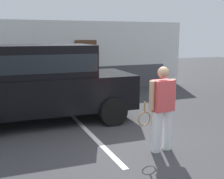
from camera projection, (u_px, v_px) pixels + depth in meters
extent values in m
plane|color=#38383A|center=(140.00, 150.00, 5.93)|extent=(40.00, 40.00, 0.00)
cube|color=silver|center=(88.00, 131.00, 7.06)|extent=(0.12, 4.40, 0.01)
cube|color=white|center=(63.00, 57.00, 11.79)|extent=(10.88, 0.30, 2.87)
cube|color=#4C4C51|center=(65.00, 80.00, 11.78)|extent=(9.14, 0.10, 1.00)
cube|color=brown|center=(86.00, 66.00, 11.99)|extent=(0.90, 0.06, 2.10)
cube|color=black|center=(46.00, 92.00, 7.76)|extent=(4.65, 2.02, 0.90)
cube|color=black|center=(35.00, 61.00, 7.52)|extent=(2.94, 1.83, 0.80)
cube|color=black|center=(35.00, 61.00, 7.52)|extent=(2.89, 1.85, 0.44)
cylinder|color=black|center=(92.00, 97.00, 9.25)|extent=(0.73, 0.28, 0.72)
cylinder|color=black|center=(113.00, 112.00, 7.51)|extent=(0.73, 0.28, 0.72)
cylinder|color=white|center=(167.00, 130.00, 5.91)|extent=(0.19, 0.19, 0.82)
cylinder|color=white|center=(156.00, 132.00, 5.78)|extent=(0.19, 0.19, 0.82)
cube|color=#E04C4C|center=(163.00, 96.00, 5.71)|extent=(0.45, 0.31, 0.61)
sphere|color=tan|center=(163.00, 72.00, 5.63)|extent=(0.23, 0.23, 0.23)
cylinder|color=tan|center=(173.00, 93.00, 5.83)|extent=(0.11, 0.11, 0.56)
cylinder|color=tan|center=(152.00, 96.00, 5.59)|extent=(0.11, 0.11, 0.56)
torus|color=olive|center=(144.00, 119.00, 5.65)|extent=(0.37, 0.07, 0.37)
cylinder|color=olive|center=(145.00, 107.00, 5.61)|extent=(0.03, 0.03, 0.20)
cylinder|color=gray|center=(126.00, 91.00, 11.56)|extent=(0.42, 0.42, 0.26)
sphere|color=#2D6B28|center=(126.00, 81.00, 11.49)|extent=(0.65, 0.65, 0.65)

